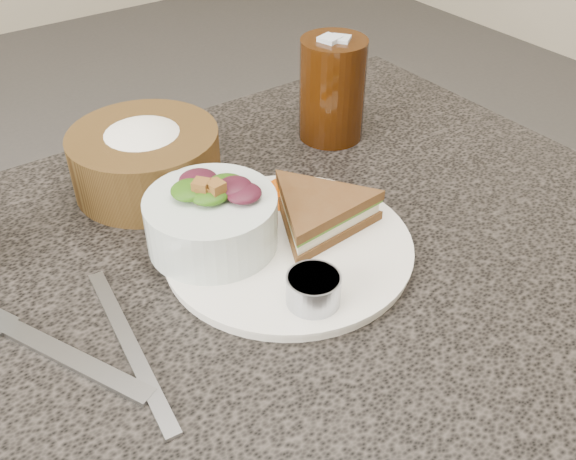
# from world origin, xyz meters

# --- Properties ---
(dinner_plate) EXTENTS (0.27, 0.27, 0.01)m
(dinner_plate) POSITION_xyz_m (0.06, -0.00, 0.76)
(dinner_plate) COLOR silver
(dinner_plate) RESTS_ON dining_table
(sandwich) EXTENTS (0.16, 0.16, 0.04)m
(sandwich) POSITION_xyz_m (0.10, 0.00, 0.78)
(sandwich) COLOR #50341B
(sandwich) RESTS_ON dinner_plate
(salad_bowl) EXTENTS (0.17, 0.17, 0.08)m
(salad_bowl) POSITION_xyz_m (-0.01, 0.05, 0.80)
(salad_bowl) COLOR silver
(salad_bowl) RESTS_ON dinner_plate
(dressing_ramekin) EXTENTS (0.06, 0.06, 0.03)m
(dressing_ramekin) POSITION_xyz_m (0.02, -0.09, 0.78)
(dressing_ramekin) COLOR #A1A6B0
(dressing_ramekin) RESTS_ON dinner_plate
(orange_wedge) EXTENTS (0.09, 0.09, 0.03)m
(orange_wedge) POSITION_xyz_m (0.10, 0.08, 0.78)
(orange_wedge) COLOR #FE6105
(orange_wedge) RESTS_ON dinner_plate
(fork) EXTENTS (0.10, 0.18, 0.01)m
(fork) POSITION_xyz_m (-0.20, -0.01, 0.75)
(fork) COLOR gray
(fork) RESTS_ON dining_table
(knife) EXTENTS (0.04, 0.23, 0.00)m
(knife) POSITION_xyz_m (-0.14, -0.03, 0.75)
(knife) COLOR #9C9DA0
(knife) RESTS_ON dining_table
(bread_basket) EXTENTS (0.20, 0.20, 0.10)m
(bread_basket) POSITION_xyz_m (-0.01, 0.21, 0.80)
(bread_basket) COLOR #4E3718
(bread_basket) RESTS_ON dining_table
(cola_glass) EXTENTS (0.11, 0.11, 0.15)m
(cola_glass) POSITION_xyz_m (0.26, 0.18, 0.83)
(cola_glass) COLOR black
(cola_glass) RESTS_ON dining_table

